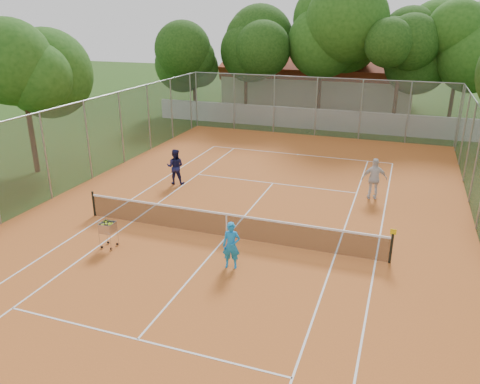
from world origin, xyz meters
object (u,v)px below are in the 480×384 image
(tennis_net, at_px, (227,225))
(player_far_right, at_px, (374,179))
(ball_hopper, at_px, (108,234))
(player_far_left, at_px, (175,167))
(player_near, at_px, (231,245))
(clubhouse, at_px, (320,81))

(tennis_net, height_order, player_far_right, player_far_right)
(tennis_net, distance_m, ball_hopper, 4.31)
(tennis_net, height_order, player_far_left, player_far_left)
(tennis_net, relative_size, player_near, 7.38)
(clubhouse, distance_m, player_far_right, 24.08)
(player_near, xyz_separation_m, player_far_right, (3.89, 8.03, 0.15))
(player_far_right, bearing_deg, ball_hopper, 30.96)
(clubhouse, bearing_deg, tennis_net, -86.05)
(tennis_net, bearing_deg, clubhouse, 93.95)
(clubhouse, distance_m, ball_hopper, 31.31)
(player_far_left, bearing_deg, tennis_net, 120.41)
(player_far_left, xyz_separation_m, ball_hopper, (0.86, -6.97, -0.36))
(player_near, bearing_deg, tennis_net, 104.56)
(player_far_left, bearing_deg, player_far_right, 173.88)
(player_near, distance_m, ball_hopper, 4.68)
(clubhouse, xyz_separation_m, player_far_right, (6.87, -23.05, -1.23))
(ball_hopper, bearing_deg, clubhouse, 68.15)
(tennis_net, relative_size, player_far_left, 6.71)
(player_far_right, bearing_deg, clubhouse, -86.12)
(player_near, xyz_separation_m, ball_hopper, (-4.67, -0.14, -0.28))
(player_far_left, bearing_deg, player_near, 115.60)
(player_far_right, bearing_deg, player_far_left, -5.40)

